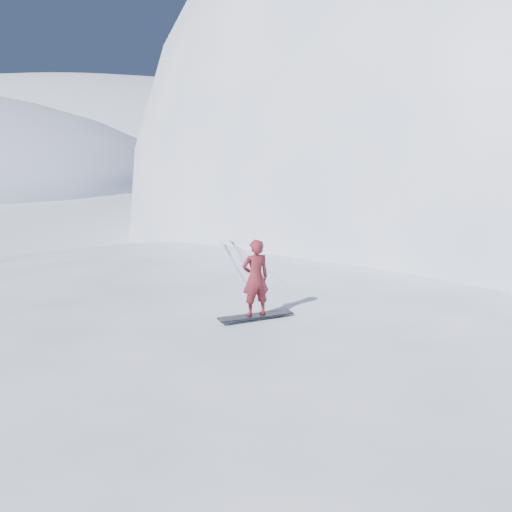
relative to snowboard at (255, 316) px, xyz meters
The scene contains 8 objects.
ground 2.43m from the snowboard, 135.61° to the left, with size 400.00×400.00×0.00m, color white.
near_ridge 4.10m from the snowboard, 76.40° to the left, with size 36.00×28.00×4.80m, color white.
peak_shoulder 22.59m from the snowboard, 64.19° to the left, with size 28.00×24.00×18.00m, color white.
far_ridge_c 117.35m from the snowboard, 110.05° to the left, with size 140.00×90.00×36.00m, color white.
wind_bumps 3.45m from the snowboard, 108.45° to the left, with size 16.00×14.40×1.00m.
snowboard is the anchor object (origin of this frame).
snowboarder 0.83m from the snowboard, 45.00° to the right, with size 0.60×0.39×1.64m, color maroon.
board_tracks 5.88m from the snowboard, 95.32° to the left, with size 2.10×5.94×0.04m.
Camera 1 is at (0.36, -11.83, 6.21)m, focal length 40.00 mm.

